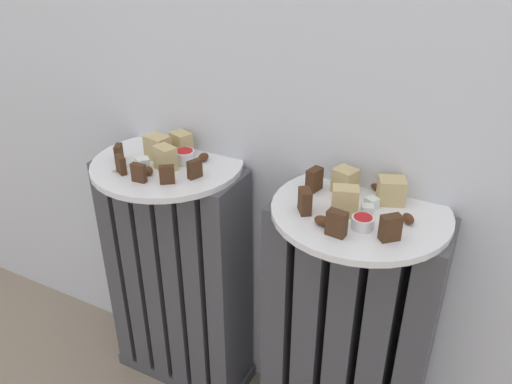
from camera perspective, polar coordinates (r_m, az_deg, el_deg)
radiator_left at (r=1.23m, az=-8.53°, el=-9.67°), size 0.33×0.13×0.58m
radiator_right at (r=1.09m, az=9.85°, el=-15.76°), size 0.33×0.13×0.58m
plate_left at (r=1.07m, az=-9.69°, el=3.07°), size 0.31×0.31×0.01m
plate_right at (r=0.91m, az=11.42°, el=-2.07°), size 0.31×0.31×0.01m
dark_cake_slice_left_0 at (r=1.08m, az=-14.87°, el=4.13°), size 0.02×0.03×0.04m
dark_cake_slice_left_1 at (r=1.03m, az=-14.65°, el=2.93°), size 0.03×0.02×0.04m
dark_cake_slice_left_2 at (r=0.99m, az=-12.78°, el=2.07°), size 0.03×0.01×0.04m
dark_cake_slice_left_3 at (r=0.97m, az=-9.78°, el=1.91°), size 0.03×0.03×0.04m
dark_cake_slice_left_4 at (r=0.98m, az=-6.77°, el=2.53°), size 0.02×0.03×0.04m
marble_cake_slice_left_0 at (r=1.09m, az=-8.21°, el=5.36°), size 0.05×0.04×0.05m
marble_cake_slice_left_1 at (r=1.02m, az=-9.93°, el=3.71°), size 0.05×0.04×0.05m
marble_cake_slice_left_2 at (r=1.07m, az=-10.79°, el=4.83°), size 0.05×0.04×0.05m
turkish_delight_left_0 at (r=1.03m, az=-12.34°, el=3.04°), size 0.03×0.03×0.02m
turkish_delight_left_1 at (r=1.11m, az=-10.07°, el=5.07°), size 0.02×0.02×0.02m
medjool_date_left_0 at (r=1.05m, az=-5.80°, el=3.84°), size 0.02×0.03×0.02m
medjool_date_left_1 at (r=1.01m, az=-11.76°, el=2.30°), size 0.03×0.03×0.02m
medjool_date_left_2 at (r=1.14m, az=-7.99°, el=5.70°), size 0.02×0.02×0.01m
jam_bowl_left at (r=1.05m, az=-7.87°, el=3.95°), size 0.04×0.04×0.03m
dark_cake_slice_right_0 at (r=0.94m, az=6.44°, el=1.37°), size 0.02×0.03×0.04m
dark_cake_slice_right_1 at (r=0.87m, az=5.40°, el=-1.02°), size 0.03×0.04×0.04m
dark_cake_slice_right_2 at (r=0.81m, az=8.86°, el=-3.44°), size 0.03×0.02×0.04m
dark_cake_slice_right_3 at (r=0.82m, az=14.58°, el=-3.84°), size 0.03×0.03×0.04m
marble_cake_slice_right_0 at (r=0.92m, az=14.67°, el=0.13°), size 0.06×0.05×0.05m
marble_cake_slice_right_1 at (r=0.87m, az=9.76°, el=-0.98°), size 0.05×0.04×0.05m
marble_cake_slice_right_2 at (r=0.94m, az=9.77°, el=1.24°), size 0.05×0.04×0.05m
turkish_delight_right_0 at (r=0.88m, az=12.13°, el=-1.98°), size 0.02×0.02×0.02m
turkish_delight_right_1 at (r=0.90m, az=12.63°, el=-1.19°), size 0.03×0.03×0.02m
medjool_date_right_0 at (r=0.87m, az=16.41°, el=-2.84°), size 0.03×0.03×0.02m
medjool_date_right_1 at (r=0.97m, az=13.01°, el=0.74°), size 0.03×0.03×0.01m
medjool_date_right_2 at (r=0.84m, az=7.35°, el=-3.17°), size 0.03×0.02×0.02m
jam_bowl_right at (r=0.84m, az=11.65°, el=-3.23°), size 0.04×0.04×0.02m
fork at (r=1.07m, az=-13.27°, el=3.15°), size 0.03×0.09×0.00m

